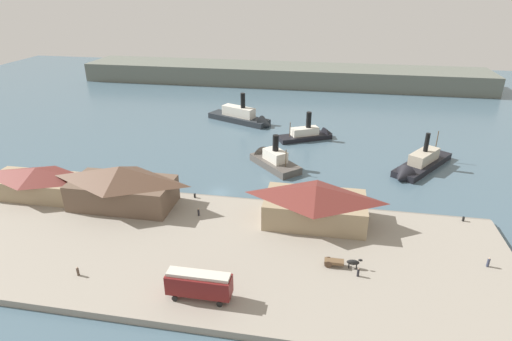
{
  "coord_description": "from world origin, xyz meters",
  "views": [
    {
      "loc": [
        22.65,
        -79.33,
        43.06
      ],
      "look_at": [
        6.73,
        8.84,
        2.0
      ],
      "focal_mm": 29.18,
      "sensor_mm": 36.0,
      "label": 1
    }
  ],
  "objects_px": {
    "pedestrian_near_cart": "(78,272)",
    "pedestrian_near_west_shed": "(358,272)",
    "ferry_shed_west_terminal": "(38,182)",
    "mooring_post_west": "(195,196)",
    "street_tram": "(199,283)",
    "pedestrian_walking_west": "(488,262)",
    "ferry_shed_customs_shed": "(122,186)",
    "ferry_departing_north": "(418,165)",
    "ferry_moored_east": "(245,118)",
    "ferry_approaching_east": "(311,134)",
    "pedestrian_by_tram": "(199,212)",
    "ferry_shed_central_terminal": "(315,203)",
    "horse_cart": "(341,262)",
    "ferry_approaching_west": "(271,159)",
    "mooring_post_center_east": "(463,219)"
  },
  "relations": [
    {
      "from": "ferry_moored_east",
      "to": "pedestrian_near_west_shed",
      "type": "bearing_deg",
      "value": -66.06
    },
    {
      "from": "ferry_shed_central_terminal",
      "to": "ferry_departing_north",
      "type": "xyz_separation_m",
      "value": [
        23.92,
        30.31,
        -3.55
      ]
    },
    {
      "from": "mooring_post_center_east",
      "to": "ferry_approaching_west",
      "type": "relative_size",
      "value": 0.06
    },
    {
      "from": "ferry_shed_central_terminal",
      "to": "ferry_approaching_west",
      "type": "relative_size",
      "value": 1.24
    },
    {
      "from": "ferry_shed_central_terminal",
      "to": "pedestrian_by_tram",
      "type": "height_order",
      "value": "ferry_shed_central_terminal"
    },
    {
      "from": "ferry_shed_west_terminal",
      "to": "street_tram",
      "type": "relative_size",
      "value": 2.25
    },
    {
      "from": "mooring_post_center_east",
      "to": "ferry_shed_central_terminal",
      "type": "bearing_deg",
      "value": -169.97
    },
    {
      "from": "pedestrian_near_cart",
      "to": "pedestrian_near_west_shed",
      "type": "relative_size",
      "value": 1.03
    },
    {
      "from": "pedestrian_walking_west",
      "to": "pedestrian_near_cart",
      "type": "relative_size",
      "value": 1.08
    },
    {
      "from": "ferry_shed_west_terminal",
      "to": "ferry_shed_customs_shed",
      "type": "distance_m",
      "value": 19.45
    },
    {
      "from": "pedestrian_near_west_shed",
      "to": "ferry_moored_east",
      "type": "distance_m",
      "value": 82.57
    },
    {
      "from": "pedestrian_walking_west",
      "to": "mooring_post_center_east",
      "type": "bearing_deg",
      "value": 90.51
    },
    {
      "from": "pedestrian_walking_west",
      "to": "ferry_approaching_east",
      "type": "xyz_separation_m",
      "value": [
        -31.64,
        58.01,
        -0.63
      ]
    },
    {
      "from": "ferry_moored_east",
      "to": "ferry_approaching_east",
      "type": "bearing_deg",
      "value": -26.69
    },
    {
      "from": "ferry_shed_central_terminal",
      "to": "street_tram",
      "type": "relative_size",
      "value": 2.03
    },
    {
      "from": "mooring_post_west",
      "to": "pedestrian_near_cart",
      "type": "bearing_deg",
      "value": -109.78
    },
    {
      "from": "pedestrian_by_tram",
      "to": "mooring_post_center_east",
      "type": "relative_size",
      "value": 1.73
    },
    {
      "from": "ferry_departing_north",
      "to": "ferry_moored_east",
      "type": "bearing_deg",
      "value": 149.08
    },
    {
      "from": "pedestrian_near_cart",
      "to": "ferry_departing_north",
      "type": "bearing_deg",
      "value": 41.9
    },
    {
      "from": "street_tram",
      "to": "pedestrian_walking_west",
      "type": "height_order",
      "value": "street_tram"
    },
    {
      "from": "street_tram",
      "to": "ferry_moored_east",
      "type": "relative_size",
      "value": 0.39
    },
    {
      "from": "horse_cart",
      "to": "ferry_moored_east",
      "type": "bearing_deg",
      "value": 112.8
    },
    {
      "from": "pedestrian_by_tram",
      "to": "ferry_approaching_west",
      "type": "bearing_deg",
      "value": 71.42
    },
    {
      "from": "street_tram",
      "to": "pedestrian_by_tram",
      "type": "relative_size",
      "value": 6.04
    },
    {
      "from": "mooring_post_center_east",
      "to": "ferry_approaching_east",
      "type": "height_order",
      "value": "ferry_approaching_east"
    },
    {
      "from": "ferry_shed_customs_shed",
      "to": "ferry_approaching_west",
      "type": "height_order",
      "value": "ferry_shed_customs_shed"
    },
    {
      "from": "horse_cart",
      "to": "pedestrian_near_cart",
      "type": "relative_size",
      "value": 3.77
    },
    {
      "from": "ferry_shed_west_terminal",
      "to": "pedestrian_by_tram",
      "type": "height_order",
      "value": "ferry_shed_west_terminal"
    },
    {
      "from": "ferry_shed_west_terminal",
      "to": "mooring_post_center_east",
      "type": "xyz_separation_m",
      "value": [
        85.98,
        4.89,
        -2.81
      ]
    },
    {
      "from": "ferry_shed_west_terminal",
      "to": "pedestrian_by_tram",
      "type": "xyz_separation_m",
      "value": [
        35.66,
        -2.12,
        -2.55
      ]
    },
    {
      "from": "horse_cart",
      "to": "pedestrian_near_west_shed",
      "type": "distance_m",
      "value": 3.22
    },
    {
      "from": "ferry_shed_central_terminal",
      "to": "pedestrian_walking_west",
      "type": "height_order",
      "value": "ferry_shed_central_terminal"
    },
    {
      "from": "street_tram",
      "to": "pedestrian_near_cart",
      "type": "relative_size",
      "value": 5.98
    },
    {
      "from": "pedestrian_near_west_shed",
      "to": "mooring_post_west",
      "type": "height_order",
      "value": "pedestrian_near_west_shed"
    },
    {
      "from": "pedestrian_near_cart",
      "to": "mooring_post_west",
      "type": "bearing_deg",
      "value": 70.22
    },
    {
      "from": "ferry_shed_west_terminal",
      "to": "mooring_post_west",
      "type": "xyz_separation_m",
      "value": [
        32.62,
        4.83,
        -2.81
      ]
    },
    {
      "from": "ferry_shed_customs_shed",
      "to": "ferry_departing_north",
      "type": "relative_size",
      "value": 0.93
    },
    {
      "from": "mooring_post_center_east",
      "to": "ferry_approaching_west",
      "type": "xyz_separation_m",
      "value": [
        -40.39,
        22.55,
        -0.1
      ]
    },
    {
      "from": "ferry_shed_customs_shed",
      "to": "street_tram",
      "type": "relative_size",
      "value": 2.21
    },
    {
      "from": "ferry_shed_central_terminal",
      "to": "horse_cart",
      "type": "height_order",
      "value": "ferry_shed_central_terminal"
    },
    {
      "from": "horse_cart",
      "to": "ferry_departing_north",
      "type": "distance_m",
      "value": 47.62
    },
    {
      "from": "ferry_shed_central_terminal",
      "to": "ferry_approaching_east",
      "type": "height_order",
      "value": "ferry_shed_central_terminal"
    },
    {
      "from": "ferry_departing_north",
      "to": "ferry_approaching_west",
      "type": "relative_size",
      "value": 1.45
    },
    {
      "from": "pedestrian_near_cart",
      "to": "ferry_moored_east",
      "type": "bearing_deg",
      "value": 83.57
    },
    {
      "from": "ferry_shed_central_terminal",
      "to": "mooring_post_west",
      "type": "height_order",
      "value": "ferry_shed_central_terminal"
    },
    {
      "from": "ferry_approaching_west",
      "to": "mooring_post_center_east",
      "type": "bearing_deg",
      "value": -29.17
    },
    {
      "from": "pedestrian_near_west_shed",
      "to": "mooring_post_center_east",
      "type": "bearing_deg",
      "value": 44.66
    },
    {
      "from": "ferry_moored_east",
      "to": "ferry_approaching_west",
      "type": "distance_m",
      "value": 35.4
    },
    {
      "from": "ferry_shed_central_terminal",
      "to": "ferry_approaching_west",
      "type": "distance_m",
      "value": 30.35
    },
    {
      "from": "ferry_shed_west_terminal",
      "to": "ferry_departing_north",
      "type": "xyz_separation_m",
      "value": [
        81.88,
        30.25,
        -3.03
      ]
    }
  ]
}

